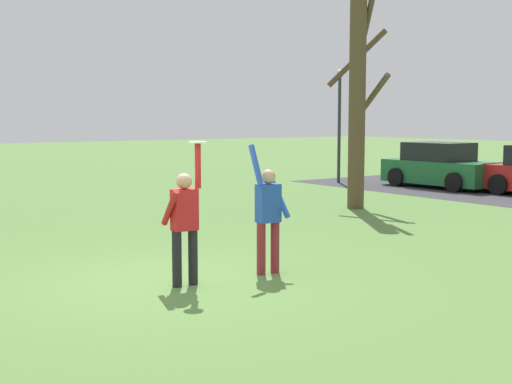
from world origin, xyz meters
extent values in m
plane|color=#567F3D|center=(0.00, 0.00, 0.00)|extent=(120.00, 120.00, 0.00)
cylinder|color=black|center=(0.28, -0.02, 0.41)|extent=(0.14, 0.14, 0.82)
cylinder|color=black|center=(0.29, 0.24, 0.41)|extent=(0.14, 0.14, 0.82)
cube|color=red|center=(0.28, 0.11, 1.12)|extent=(0.24, 0.37, 0.60)
sphere|color=tan|center=(0.28, 0.11, 1.53)|extent=(0.23, 0.23, 0.23)
cylinder|color=red|center=(0.27, -0.11, 1.17)|extent=(0.49, 0.12, 0.57)
cylinder|color=red|center=(0.30, 0.34, 1.75)|extent=(0.09, 0.09, 0.66)
cylinder|color=maroon|center=(0.37, 1.69, 0.41)|extent=(0.14, 0.14, 0.82)
cylinder|color=maroon|center=(0.36, 1.43, 0.41)|extent=(0.14, 0.14, 0.82)
cube|color=#234CB2|center=(0.36, 1.56, 1.12)|extent=(0.24, 0.37, 0.60)
sphere|color=tan|center=(0.36, 1.56, 1.53)|extent=(0.23, 0.23, 0.23)
cylinder|color=#234CB2|center=(0.37, 1.78, 1.17)|extent=(0.49, 0.12, 0.57)
cylinder|color=#234CB2|center=(0.35, 1.33, 1.72)|extent=(0.36, 0.11, 0.64)
cylinder|color=white|center=(0.30, 0.34, 2.09)|extent=(0.25, 0.25, 0.02)
cube|color=#1E6633|center=(-6.96, 14.54, 0.55)|extent=(4.13, 1.87, 0.80)
cube|color=black|center=(-7.11, 14.54, 1.27)|extent=(2.13, 1.68, 0.64)
cylinder|color=black|center=(-5.70, 15.48, 0.33)|extent=(0.66, 0.23, 0.66)
cylinder|color=black|center=(-5.67, 13.65, 0.33)|extent=(0.66, 0.23, 0.66)
cylinder|color=black|center=(-8.24, 15.43, 0.33)|extent=(0.66, 0.23, 0.66)
cylinder|color=black|center=(-8.21, 13.61, 0.33)|extent=(0.66, 0.23, 0.66)
cylinder|color=black|center=(-4.35, 14.15, 0.33)|extent=(0.66, 0.23, 0.66)
cylinder|color=brown|center=(-4.61, 8.18, 2.88)|extent=(0.45, 0.45, 5.76)
cylinder|color=brown|center=(-4.54, 8.74, 3.11)|extent=(1.25, 0.32, 1.06)
cylinder|color=brown|center=(-5.19, 8.69, 4.09)|extent=(1.22, 1.33, 1.61)
cylinder|color=brown|center=(-4.50, 8.48, 5.29)|extent=(0.78, 0.41, 1.25)
cylinder|color=#2D2D33|center=(-10.48, 12.88, 2.00)|extent=(0.12, 0.12, 4.00)
sphere|color=silver|center=(-10.48, 12.88, 4.12)|extent=(0.28, 0.28, 0.28)
camera|label=1|loc=(8.88, -4.71, 2.44)|focal=48.01mm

